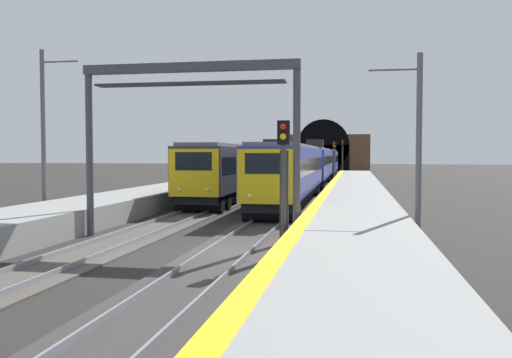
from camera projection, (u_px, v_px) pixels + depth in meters
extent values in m
plane|color=#282623|center=(230.00, 254.00, 17.69)|extent=(320.00, 320.00, 0.00)
cube|color=gray|center=(355.00, 242.00, 16.94)|extent=(112.00, 3.89, 1.05)
cube|color=yellow|center=(301.00, 224.00, 17.22)|extent=(112.00, 0.50, 0.01)
cube|color=#383533|center=(230.00, 253.00, 17.69)|extent=(160.00, 2.77, 0.06)
cube|color=gray|center=(209.00, 249.00, 17.81)|extent=(160.00, 0.07, 0.15)
cube|color=gray|center=(251.00, 251.00, 17.55)|extent=(160.00, 0.07, 0.15)
cube|color=#4C4742|center=(100.00, 249.00, 18.51)|extent=(160.00, 2.66, 0.06)
cube|color=gray|center=(81.00, 245.00, 18.64)|extent=(160.00, 0.07, 0.15)
cube|color=gray|center=(120.00, 246.00, 18.38)|extent=(160.00, 0.07, 0.15)
cube|color=navy|center=(291.00, 169.00, 34.36)|extent=(20.10, 2.93, 2.64)
cube|color=black|center=(291.00, 165.00, 34.35)|extent=(19.30, 2.96, 0.90)
cube|color=slate|center=(291.00, 147.00, 34.30)|extent=(19.49, 2.51, 0.20)
cube|color=black|center=(291.00, 193.00, 34.43)|extent=(19.69, 2.59, 0.53)
cylinder|color=black|center=(270.00, 213.00, 25.62)|extent=(0.97, 2.59, 0.95)
cylinder|color=black|center=(275.00, 209.00, 27.39)|extent=(0.97, 2.59, 0.95)
cylinder|color=black|center=(301.00, 190.00, 41.51)|extent=(0.97, 2.59, 0.95)
cylinder|color=black|center=(303.00, 189.00, 43.28)|extent=(0.97, 2.59, 0.95)
cube|color=yellow|center=(266.00, 177.00, 24.45)|extent=(0.14, 2.70, 2.50)
cube|color=black|center=(266.00, 164.00, 24.37)|extent=(0.05, 1.97, 0.95)
sphere|color=#F2EACC|center=(283.00, 197.00, 24.30)|extent=(0.20, 0.20, 0.20)
sphere|color=#F2EACC|center=(249.00, 196.00, 24.57)|extent=(0.20, 0.20, 0.20)
cube|color=navy|center=(315.00, 163.00, 54.80)|extent=(20.10, 2.93, 2.64)
cube|color=black|center=(315.00, 160.00, 54.78)|extent=(19.30, 2.96, 0.79)
cube|color=slate|center=(315.00, 149.00, 54.73)|extent=(19.49, 2.51, 0.20)
cube|color=black|center=(315.00, 178.00, 54.87)|extent=(19.69, 2.59, 0.53)
cylinder|color=black|center=(308.00, 186.00, 46.43)|extent=(0.97, 2.59, 0.95)
cylinder|color=black|center=(310.00, 185.00, 48.20)|extent=(0.97, 2.59, 0.95)
cylinder|color=black|center=(319.00, 178.00, 61.57)|extent=(0.97, 2.59, 0.95)
cylinder|color=black|center=(320.00, 178.00, 63.34)|extent=(0.97, 2.59, 0.95)
cube|color=navy|center=(326.00, 161.00, 75.23)|extent=(20.10, 2.93, 2.64)
cube|color=black|center=(326.00, 159.00, 75.22)|extent=(19.30, 2.96, 0.93)
cube|color=slate|center=(326.00, 151.00, 75.17)|extent=(19.49, 2.51, 0.20)
cube|color=black|center=(326.00, 172.00, 75.30)|extent=(19.69, 2.59, 0.53)
cylinder|color=black|center=(322.00, 177.00, 66.64)|extent=(0.97, 2.59, 0.95)
cylinder|color=black|center=(323.00, 176.00, 68.42)|extent=(0.97, 2.59, 0.95)
cylinder|color=black|center=(328.00, 172.00, 82.22)|extent=(0.97, 2.59, 0.95)
cylinder|color=black|center=(328.00, 172.00, 83.99)|extent=(0.97, 2.59, 0.95)
cube|color=black|center=(315.00, 144.00, 54.71)|extent=(1.31, 1.69, 0.90)
cube|color=#333338|center=(231.00, 167.00, 37.77)|extent=(18.53, 3.18, 2.70)
cube|color=black|center=(231.00, 163.00, 37.76)|extent=(17.79, 3.20, 0.97)
cube|color=slate|center=(231.00, 146.00, 37.70)|extent=(17.96, 2.74, 0.20)
cube|color=black|center=(231.00, 189.00, 37.84)|extent=(18.15, 2.83, 0.53)
cylinder|color=black|center=(200.00, 205.00, 29.86)|extent=(1.00, 2.65, 0.95)
cylinder|color=black|center=(208.00, 202.00, 31.63)|extent=(1.00, 2.65, 0.95)
cylinder|color=black|center=(247.00, 188.00, 44.09)|extent=(1.00, 2.65, 0.95)
cylinder|color=black|center=(251.00, 187.00, 45.86)|extent=(1.00, 2.65, 0.95)
cube|color=yellow|center=(194.00, 173.00, 28.63)|extent=(0.17, 2.75, 2.54)
cube|color=black|center=(193.00, 161.00, 28.55)|extent=(0.07, 2.01, 0.97)
sphere|color=#F2EACC|center=(208.00, 190.00, 28.48)|extent=(0.20, 0.20, 0.20)
sphere|color=#F2EACC|center=(179.00, 190.00, 28.74)|extent=(0.20, 0.20, 0.20)
cube|color=#333338|center=(272.00, 163.00, 56.51)|extent=(18.53, 3.18, 2.70)
cube|color=black|center=(272.00, 160.00, 56.49)|extent=(17.79, 3.20, 0.95)
cube|color=slate|center=(272.00, 149.00, 56.44)|extent=(17.96, 2.74, 0.20)
cube|color=black|center=(272.00, 177.00, 56.58)|extent=(18.15, 2.83, 0.53)
cylinder|color=black|center=(260.00, 185.00, 48.72)|extent=(1.00, 2.65, 0.95)
cylinder|color=black|center=(263.00, 184.00, 50.49)|extent=(1.00, 2.65, 0.95)
cylinder|color=black|center=(279.00, 178.00, 62.70)|extent=(1.00, 2.65, 0.95)
cylinder|color=black|center=(281.00, 177.00, 64.47)|extent=(1.00, 2.65, 0.95)
cube|color=#333338|center=(293.00, 161.00, 75.25)|extent=(18.53, 3.18, 2.70)
cube|color=black|center=(293.00, 157.00, 75.22)|extent=(17.79, 3.20, 0.83)
cube|color=slate|center=(293.00, 150.00, 75.18)|extent=(17.96, 2.74, 0.20)
cube|color=black|center=(293.00, 172.00, 75.32)|extent=(18.15, 2.83, 0.53)
cylinder|color=black|center=(286.00, 176.00, 67.52)|extent=(1.00, 2.65, 0.95)
cylinder|color=black|center=(288.00, 176.00, 69.29)|extent=(1.00, 2.65, 0.95)
cylinder|color=black|center=(296.00, 172.00, 81.38)|extent=(1.00, 2.65, 0.95)
cylinder|color=black|center=(298.00, 172.00, 83.15)|extent=(1.00, 2.65, 0.95)
cube|color=black|center=(272.00, 144.00, 56.41)|extent=(1.33, 1.74, 0.90)
cylinder|color=#38383D|center=(283.00, 202.00, 16.86)|extent=(0.16, 0.16, 3.57)
cube|color=black|center=(284.00, 133.00, 16.76)|extent=(0.20, 0.38, 0.75)
cube|color=#38383D|center=(284.00, 202.00, 17.00)|extent=(0.04, 0.28, 3.21)
sphere|color=red|center=(283.00, 127.00, 16.63)|extent=(0.20, 0.20, 0.20)
sphere|color=yellow|center=(283.00, 136.00, 16.64)|extent=(0.20, 0.20, 0.20)
cylinder|color=#4C4C54|center=(334.00, 166.00, 57.48)|extent=(0.16, 0.16, 3.88)
cube|color=black|center=(334.00, 145.00, 57.38)|extent=(0.20, 0.38, 0.75)
cube|color=#4C4C54|center=(334.00, 166.00, 57.62)|extent=(0.04, 0.28, 3.50)
sphere|color=red|center=(334.00, 143.00, 57.24)|extent=(0.20, 0.20, 0.20)
sphere|color=yellow|center=(334.00, 146.00, 57.25)|extent=(0.20, 0.20, 0.20)
cylinder|color=#38383D|center=(342.00, 159.00, 95.46)|extent=(0.16, 0.16, 4.82)
cube|color=black|center=(343.00, 142.00, 95.32)|extent=(0.20, 0.38, 1.05)
cube|color=#38383D|center=(342.00, 159.00, 95.60)|extent=(0.04, 0.28, 4.34)
sphere|color=red|center=(343.00, 140.00, 95.18)|extent=(0.20, 0.20, 0.20)
sphere|color=yellow|center=(343.00, 142.00, 95.20)|extent=(0.20, 0.20, 0.20)
sphere|color=green|center=(343.00, 144.00, 95.21)|extent=(0.20, 0.20, 0.20)
cylinder|color=#3F3F47|center=(90.00, 156.00, 21.56)|extent=(0.28, 0.28, 6.43)
cylinder|color=#3F3F47|center=(297.00, 156.00, 20.07)|extent=(0.28, 0.28, 6.43)
cube|color=#3F3F47|center=(189.00, 67.00, 20.66)|extent=(0.36, 8.59, 0.35)
cube|color=#2D2D33|center=(189.00, 84.00, 20.69)|extent=(0.70, 7.48, 0.08)
cube|color=brown|center=(323.00, 152.00, 108.98)|extent=(2.05, 18.48, 7.17)
cube|color=black|center=(323.00, 158.00, 107.97)|extent=(0.12, 10.35, 5.02)
cylinder|color=black|center=(323.00, 145.00, 107.85)|extent=(0.12, 10.35, 10.35)
cylinder|color=#595B60|center=(419.00, 148.00, 20.22)|extent=(0.22, 0.22, 7.04)
cylinder|color=#595B60|center=(394.00, 70.00, 20.26)|extent=(0.08, 1.88, 0.08)
cylinder|color=#595B60|center=(43.00, 136.00, 26.25)|extent=(0.22, 0.22, 8.31)
cylinder|color=#595B60|center=(60.00, 62.00, 25.91)|extent=(0.08, 1.88, 0.08)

